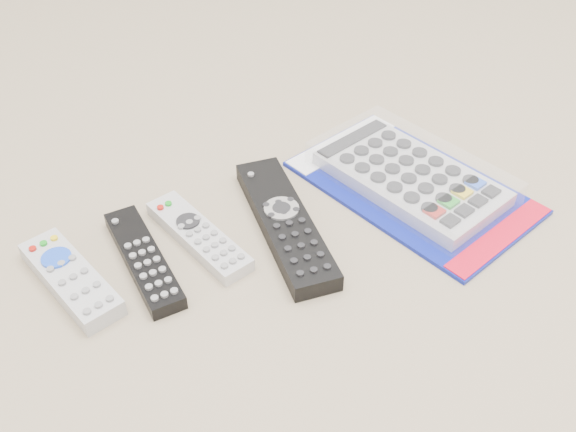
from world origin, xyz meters
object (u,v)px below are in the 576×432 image
remote_large_black (285,223)px  jumbo_remote_packaged (411,176)px  remote_small_grey (71,278)px  remote_slim_black (144,259)px  remote_silver_dvd (199,236)px

remote_large_black → jumbo_remote_packaged: 0.20m
remote_small_grey → remote_large_black: bearing=-20.6°
jumbo_remote_packaged → remote_slim_black: bearing=162.2°
remote_small_grey → jumbo_remote_packaged: (0.46, -0.05, 0.01)m
remote_silver_dvd → remote_small_grey: bearing=168.0°
remote_small_grey → remote_large_black: size_ratio=0.67×
remote_slim_black → jumbo_remote_packaged: 0.38m
remote_silver_dvd → remote_large_black: bearing=-29.5°
remote_slim_black → remote_silver_dvd: same height
remote_slim_black → jumbo_remote_packaged: jumbo_remote_packaged is taller
remote_small_grey → remote_slim_black: bearing=-18.6°
remote_small_grey → jumbo_remote_packaged: bearing=-18.1°
remote_slim_black → remote_small_grey: bearing=174.9°
remote_small_grey → remote_slim_black: 0.09m
remote_slim_black → jumbo_remote_packaged: size_ratio=0.53×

